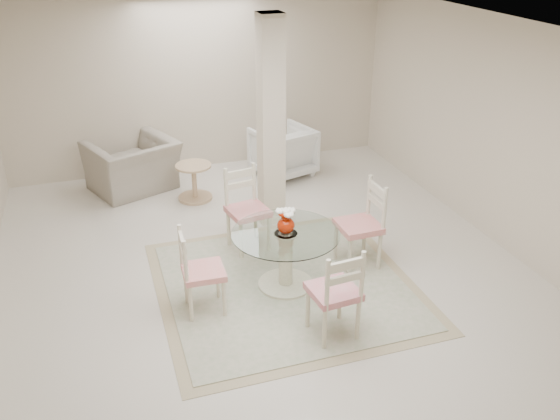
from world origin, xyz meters
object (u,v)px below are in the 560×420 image
object	(u,v)px
dining_table	(286,259)
dining_chair_east	(365,218)
recliner_taupe	(133,166)
red_vase	(286,221)
side_table	(194,183)
dining_chair_west	(196,266)
dining_chair_north	(245,203)
column	(271,123)
dining_chair_south	(337,288)
armchair_white	(283,151)

from	to	relation	value
dining_table	dining_chair_east	world-z (taller)	dining_chair_east
recliner_taupe	red_vase	bearing A→B (deg)	90.07
dining_chair_east	side_table	xyz separation A→B (m)	(-1.54, 2.40, -0.36)
dining_chair_east	side_table	distance (m)	2.88
dining_table	dining_chair_west	distance (m)	1.04
red_vase	dining_chair_north	distance (m)	1.05
column	dining_chair_east	size ratio (longest dim) A/B	2.34
dining_chair_east	dining_chair_west	xyz separation A→B (m)	(-2.01, -0.33, -0.06)
dining_chair_west	red_vase	bearing A→B (deg)	-78.82
dining_table	dining_chair_east	distance (m)	1.06
dining_chair_west	recliner_taupe	world-z (taller)	dining_chair_west
dining_chair_west	side_table	xyz separation A→B (m)	(0.48, 2.74, -0.30)
dining_table	dining_chair_east	bearing A→B (deg)	9.42
column	red_vase	bearing A→B (deg)	-101.93
red_vase	dining_chair_south	size ratio (longest dim) A/B	0.26
dining_chair_south	recliner_taupe	xyz separation A→B (m)	(-1.50, 4.19, -0.20)
dining_chair_west	armchair_white	size ratio (longest dim) A/B	1.22
dining_table	red_vase	world-z (taller)	red_vase
column	side_table	size ratio (longest dim) A/B	5.07
recliner_taupe	side_table	distance (m)	1.01
armchair_white	side_table	distance (m)	1.59
dining_chair_east	armchair_white	size ratio (longest dim) A/B	1.35
dining_chair_east	side_table	size ratio (longest dim) A/B	2.16
dining_chair_west	armchair_white	xyz separation A→B (m)	(1.98, 3.22, -0.16)
dining_chair_north	dining_chair_south	size ratio (longest dim) A/B	1.03
dining_table	dining_chair_west	bearing A→B (deg)	-170.74
dining_table	recliner_taupe	world-z (taller)	recliner_taupe
dining_table	dining_chair_east	size ratio (longest dim) A/B	1.01
column	dining_chair_north	bearing A→B (deg)	-130.04
red_vase	side_table	xyz separation A→B (m)	(-0.53, 2.57, -0.57)
recliner_taupe	side_table	size ratio (longest dim) A/B	2.20
dining_chair_south	recliner_taupe	world-z (taller)	dining_chair_south
armchair_white	recliner_taupe	bearing A→B (deg)	-19.77
column	armchair_white	distance (m)	1.83
dining_chair_west	dining_chair_east	bearing A→B (deg)	-78.72
dining_table	armchair_white	world-z (taller)	armchair_white
column	dining_chair_north	distance (m)	1.11
dining_chair_south	recliner_taupe	bearing A→B (deg)	-75.74
red_vase	armchair_white	distance (m)	3.24
dining_chair_north	dining_chair_west	size ratio (longest dim) A/B	1.09
dining_chair_south	side_table	distance (m)	3.66
red_vase	recliner_taupe	distance (m)	3.47
red_vase	dining_chair_east	xyz separation A→B (m)	(1.01, 0.17, -0.21)
dining_table	column	bearing A→B (deg)	78.03
dining_chair_east	dining_chair_west	world-z (taller)	dining_chair_east
dining_chair_south	armchair_white	size ratio (longest dim) A/B	1.29
dining_chair_east	dining_table	bearing A→B (deg)	-81.95
dining_chair_north	dining_chair_west	distance (m)	1.43
dining_table	side_table	distance (m)	2.63
recliner_taupe	side_table	bearing A→B (deg)	120.14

